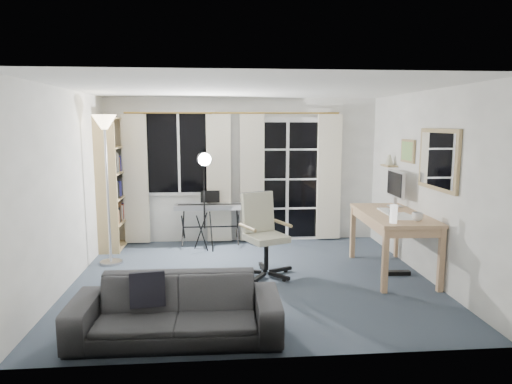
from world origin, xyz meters
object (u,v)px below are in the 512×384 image
(torchiere_lamp, at_px, (105,145))
(sofa, at_px, (176,299))
(keyboard_piano, at_px, (210,207))
(studio_light, at_px, (204,171))
(desk, at_px, (393,221))
(mug, at_px, (417,215))
(monitor, at_px, (396,185))
(bookshelf, at_px, (111,186))
(office_chair, at_px, (261,226))

(torchiere_lamp, bearing_deg, sofa, -64.56)
(keyboard_piano, bearing_deg, studio_light, -102.31)
(keyboard_piano, relative_size, sofa, 0.60)
(desk, height_order, mug, mug)
(torchiere_lamp, relative_size, monitor, 3.58)
(keyboard_piano, distance_m, studio_light, 0.73)
(desk, bearing_deg, sofa, -146.82)
(studio_light, bearing_deg, monitor, -27.98)
(desk, height_order, sofa, desk)
(mug, distance_m, sofa, 3.07)
(mug, xyz_separation_m, sofa, (-2.80, -1.15, -0.50))
(bookshelf, bearing_deg, office_chair, -32.96)
(office_chair, bearing_deg, desk, -28.34)
(office_chair, xyz_separation_m, desk, (1.73, -0.13, 0.08))
(bookshelf, relative_size, office_chair, 1.93)
(studio_light, xyz_separation_m, desk, (2.50, -1.25, -0.56))
(torchiere_lamp, relative_size, office_chair, 1.94)
(studio_light, bearing_deg, office_chair, -66.85)
(monitor, xyz_separation_m, mug, (-0.10, -0.95, -0.24))
(office_chair, relative_size, sofa, 0.56)
(studio_light, height_order, mug, studio_light)
(keyboard_piano, bearing_deg, monitor, -23.43)
(torchiere_lamp, bearing_deg, office_chair, -15.92)
(monitor, relative_size, sofa, 0.30)
(keyboard_piano, xyz_separation_m, studio_light, (-0.08, -0.35, 0.64))
(mug, bearing_deg, bookshelf, 152.19)
(torchiere_lamp, bearing_deg, bookshelf, 100.43)
(monitor, distance_m, sofa, 3.66)
(studio_light, relative_size, desk, 1.03)
(keyboard_piano, height_order, studio_light, studio_light)
(office_chair, height_order, desk, office_chair)
(sofa, bearing_deg, desk, 32.44)
(bookshelf, relative_size, monitor, 3.56)
(bookshelf, relative_size, mug, 15.67)
(keyboard_piano, height_order, office_chair, office_chair)
(sofa, bearing_deg, studio_light, 87.10)
(studio_light, height_order, office_chair, studio_light)
(mug, bearing_deg, torchiere_lamp, 162.60)
(mug, bearing_deg, monitor, 84.22)
(desk, relative_size, mug, 11.55)
(torchiere_lamp, xyz_separation_m, mug, (3.94, -1.23, -0.81))
(studio_light, height_order, sofa, studio_light)
(keyboard_piano, bearing_deg, bookshelf, 177.54)
(torchiere_lamp, bearing_deg, keyboard_piano, 31.46)
(mug, relative_size, sofa, 0.07)
(sofa, bearing_deg, monitor, 36.95)
(studio_light, relative_size, monitor, 2.70)
(monitor, bearing_deg, sofa, -142.30)
(keyboard_piano, xyz_separation_m, desk, (2.43, -1.59, 0.08))
(mug, bearing_deg, office_chair, 160.94)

